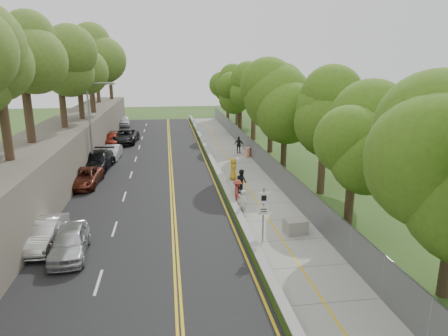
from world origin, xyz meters
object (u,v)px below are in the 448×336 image
Objects in this scene: signpost at (263,209)px; person_far at (239,145)px; streetlight at (92,120)px; car_2 at (84,178)px; painter_0 at (233,169)px; car_0 at (70,242)px; car_1 at (44,233)px; construction_barrel at (247,152)px; concrete_block at (296,226)px.

signpost reaches higher than person_far.
streetlight is 1.60× the size of car_2.
streetlight is 13.36m from painter_0.
streetlight reaches higher than signpost.
car_0 is at bearing -78.98° from car_2.
car_1 is (-11.65, 1.21, -1.19)m from signpost.
streetlight reaches higher than person_far.
streetlight reaches higher than construction_barrel.
car_2 is at bearing 140.79° from concrete_block.
painter_0 reaches higher than car_1.
car_0 is at bearing -175.29° from concrete_block.
car_0 is 12.37m from car_2.
painter_0 reaches higher than car_2.
concrete_block is at bearing 111.75° from person_far.
painter_0 is at bearing -22.04° from streetlight.
car_1 is at bearing 178.70° from concrete_block.
concrete_block is 17.81m from car_2.
streetlight reaches higher than car_0.
construction_barrel is at bearing 12.61° from streetlight.
concrete_block is 0.28× the size of car_1.
painter_0 reaches higher than car_0.
signpost is at bearing -99.09° from construction_barrel.
car_1 is 2.35× the size of painter_0.
streetlight is 15.55m from person_far.
signpost is 16.88m from car_2.
construction_barrel is 0.54× the size of person_far.
concrete_block is (2.15, 0.90, -1.50)m from signpost.
construction_barrel is at bearing 32.29° from car_2.
car_2 is 2.74× the size of person_far.
construction_barrel is 2.00m from person_far.
car_0 is 0.86× the size of car_2.
car_0 is (-13.30, -20.43, 0.23)m from construction_barrel.
streetlight is 16.27m from car_1.
person_far reaches higher than car_0.
person_far is (12.74, 22.30, 0.19)m from car_0.
signpost reaches higher than painter_0.
car_1 is at bearing 131.16° from painter_0.
car_1 is 2.41× the size of person_far.
painter_0 is at bearing 88.12° from signpost.
car_0 is (-10.05, -0.11, -1.19)m from signpost.
car_1 is at bearing -86.41° from car_2.
car_1 is at bearing 78.86° from person_far.
painter_0 is (-2.85, -8.13, 0.44)m from construction_barrel.
streetlight is 4.25× the size of painter_0.
car_0 is 25.68m from person_far.
construction_barrel is 0.81× the size of concrete_block.
car_2 is at bearing -91.62° from streetlight.
signpost is at bearing -157.34° from concrete_block.
signpost reaches higher than car_0.
car_1 reaches higher than car_2.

